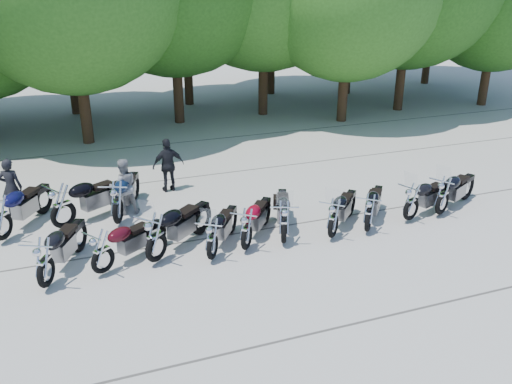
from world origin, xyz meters
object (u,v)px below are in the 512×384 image
object	(u,v)px
motorcycle_4	(247,228)
motorcycle_11	(62,205)
rider_2	(168,165)
rider_0	(11,187)
motorcycle_10	(1,216)
motorcycle_2	(156,236)
rider_1	(124,187)
motorcycle_3	(212,238)
motorcycle_0	(44,261)
motorcycle_8	(412,201)
motorcycle_9	(443,195)
motorcycle_7	(369,212)
motorcycle_12	(117,201)
motorcycle_5	(284,221)
motorcycle_1	(102,251)
motorcycle_6	(334,217)

from	to	relation	value
motorcycle_4	motorcycle_11	xyz separation A→B (m)	(-4.13, 2.75, 0.10)
rider_2	rider_0	bearing A→B (deg)	-1.47
motorcycle_4	motorcycle_10	bearing A→B (deg)	12.63
motorcycle_2	rider_1	bearing A→B (deg)	-35.30
motorcycle_3	motorcycle_10	world-z (taller)	motorcycle_10
motorcycle_0	motorcycle_8	xyz separation A→B (m)	(9.31, 0.18, -0.05)
motorcycle_9	rider_2	bearing A→B (deg)	29.20
motorcycle_7	motorcycle_2	bearing A→B (deg)	37.18
rider_2	rider_1	bearing A→B (deg)	33.87
motorcycle_12	rider_2	bearing A→B (deg)	-110.48
motorcycle_3	motorcycle_8	distance (m)	5.64
rider_0	motorcycle_4	bearing A→B (deg)	161.41
motorcycle_5	motorcycle_12	xyz separation A→B (m)	(-3.74, 2.54, 0.05)
motorcycle_0	motorcycle_4	bearing A→B (deg)	-152.50
motorcycle_3	motorcycle_9	distance (m)	6.68
motorcycle_5	motorcycle_9	xyz separation A→B (m)	(4.78, 0.06, 0.00)
motorcycle_9	motorcycle_10	xyz separation A→B (m)	(-11.35, 2.49, 0.05)
rider_1	rider_2	xyz separation A→B (m)	(1.51, 1.24, 0.04)
motorcycle_0	motorcycle_10	bearing A→B (deg)	-43.65
rider_1	motorcycle_12	bearing A→B (deg)	66.02
motorcycle_9	motorcycle_10	world-z (taller)	motorcycle_10
motorcycle_1	motorcycle_9	xyz separation A→B (m)	(9.15, 0.03, 0.04)
motorcycle_11	motorcycle_12	bearing A→B (deg)	-128.83
motorcycle_1	rider_2	world-z (taller)	rider_2
motorcycle_10	motorcycle_12	distance (m)	2.83
motorcycle_5	motorcycle_11	distance (m)	5.80
motorcycle_0	motorcycle_11	xyz separation A→B (m)	(0.45, 2.89, 0.05)
motorcycle_0	motorcycle_11	distance (m)	2.92
motorcycle_11	rider_0	distance (m)	1.95
motorcycle_3	motorcycle_6	xyz separation A→B (m)	(3.18, 0.03, 0.01)
motorcycle_1	motorcycle_3	bearing A→B (deg)	-128.49
motorcycle_9	rider_2	distance (m)	8.08
motorcycle_3	motorcycle_10	xyz separation A→B (m)	(-4.68, 2.74, 0.10)
motorcycle_0	motorcycle_4	distance (m)	4.58
motorcycle_4	motorcycle_12	xyz separation A→B (m)	(-2.76, 2.55, 0.08)
motorcycle_4	motorcycle_12	bearing A→B (deg)	-5.53
motorcycle_12	rider_0	distance (m)	3.14
motorcycle_12	motorcycle_1	bearing A→B (deg)	97.51
motorcycle_8	motorcycle_10	xyz separation A→B (m)	(-10.32, 2.51, 0.08)
motorcycle_0	motorcycle_8	size ratio (longest dim) A/B	1.07
motorcycle_6	rider_0	distance (m)	8.84
motorcycle_7	motorcycle_9	world-z (taller)	motorcycle_9
motorcycle_1	motorcycle_5	bearing A→B (deg)	-123.92
motorcycle_0	motorcycle_5	xyz separation A→B (m)	(5.56, 0.14, -0.02)
motorcycle_1	motorcycle_8	distance (m)	8.11
motorcycle_3	rider_2	world-z (taller)	rider_2
motorcycle_3	motorcycle_12	xyz separation A→B (m)	(-1.85, 2.73, 0.09)
motorcycle_6	motorcycle_11	size ratio (longest dim) A/B	0.85
rider_1	motorcycle_2	bearing A→B (deg)	92.11
motorcycle_6	rider_2	bearing A→B (deg)	-10.67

